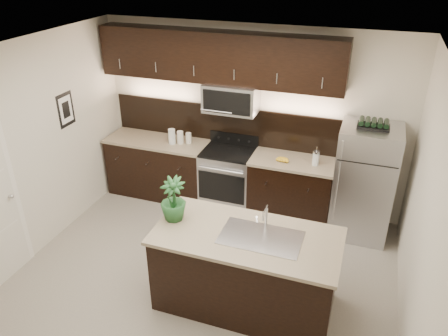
% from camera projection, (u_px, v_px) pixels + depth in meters
% --- Properties ---
extents(ground, '(4.50, 4.50, 0.00)m').
position_uv_depth(ground, '(203.00, 278.00, 5.33)').
color(ground, gray).
rests_on(ground, ground).
extents(room_walls, '(4.52, 4.02, 2.71)m').
position_uv_depth(room_walls, '(188.00, 153.00, 4.55)').
color(room_walls, beige).
rests_on(room_walls, ground).
extents(counter_run, '(3.51, 0.65, 0.94)m').
position_uv_depth(counter_run, '(215.00, 176.00, 6.66)').
color(counter_run, black).
rests_on(counter_run, ground).
extents(upper_fixtures, '(3.49, 0.40, 1.66)m').
position_uv_depth(upper_fixtures, '(220.00, 65.00, 6.00)').
color(upper_fixtures, black).
rests_on(upper_fixtures, counter_run).
extents(island, '(1.96, 0.96, 0.94)m').
position_uv_depth(island, '(246.00, 270.00, 4.76)').
color(island, black).
rests_on(island, ground).
extents(sink_faucet, '(0.84, 0.50, 0.28)m').
position_uv_depth(sink_faucet, '(261.00, 236.00, 4.50)').
color(sink_faucet, silver).
rests_on(sink_faucet, island).
extents(refrigerator, '(0.76, 0.69, 1.59)m').
position_uv_depth(refrigerator, '(364.00, 182.00, 5.83)').
color(refrigerator, '#B2B2B7').
rests_on(refrigerator, ground).
extents(wine_rack, '(0.39, 0.24, 0.10)m').
position_uv_depth(wine_rack, '(374.00, 124.00, 5.44)').
color(wine_rack, black).
rests_on(wine_rack, refrigerator).
extents(plant, '(0.30, 0.30, 0.50)m').
position_uv_depth(plant, '(173.00, 199.00, 4.70)').
color(plant, '#1E4D23').
rests_on(plant, island).
extents(canisters, '(0.32, 0.20, 0.23)m').
position_uv_depth(canisters, '(178.00, 137.00, 6.56)').
color(canisters, silver).
rests_on(canisters, counter_run).
extents(french_press, '(0.09, 0.09, 0.27)m').
position_uv_depth(french_press, '(316.00, 158.00, 5.92)').
color(french_press, silver).
rests_on(french_press, counter_run).
extents(bananas, '(0.20, 0.16, 0.06)m').
position_uv_depth(bananas, '(279.00, 159.00, 6.07)').
color(bananas, gold).
rests_on(bananas, counter_run).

